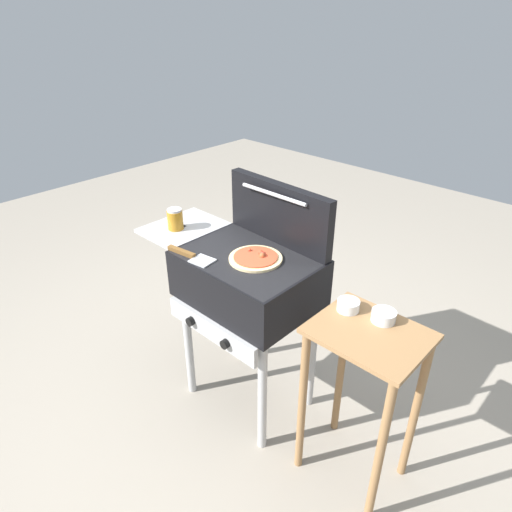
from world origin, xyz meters
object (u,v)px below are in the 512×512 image
(topping_bowl_near, at_px, (384,316))
(topping_bowl_far, at_px, (348,306))
(sauce_jar, at_px, (175,219))
(prep_table, at_px, (363,377))
(grill, at_px, (246,281))
(spatula, at_px, (190,255))
(pizza_pepperoni, at_px, (256,258))

(topping_bowl_near, relative_size, topping_bowl_far, 1.05)
(sauce_jar, xyz_separation_m, topping_bowl_far, (1.00, 0.11, -0.12))
(prep_table, bearing_deg, grill, -179.63)
(prep_table, bearing_deg, spatula, -167.44)
(grill, bearing_deg, pizza_pepperoni, 7.97)
(topping_bowl_near, bearing_deg, spatula, -161.41)
(prep_table, relative_size, topping_bowl_far, 8.70)
(pizza_pepperoni, distance_m, sauce_jar, 0.54)
(grill, distance_m, topping_bowl_near, 0.69)
(spatula, relative_size, topping_bowl_near, 2.69)
(topping_bowl_near, bearing_deg, topping_bowl_far, -166.51)
(grill, height_order, prep_table, grill)
(grill, xyz_separation_m, topping_bowl_near, (0.68, 0.10, 0.08))
(pizza_pepperoni, bearing_deg, topping_bowl_near, 8.63)
(pizza_pepperoni, relative_size, topping_bowl_near, 2.51)
(sauce_jar, xyz_separation_m, prep_table, (1.14, 0.05, -0.38))
(spatula, height_order, topping_bowl_near, spatula)
(pizza_pepperoni, relative_size, spatula, 0.94)
(pizza_pepperoni, distance_m, prep_table, 0.70)
(pizza_pepperoni, bearing_deg, sauce_jar, -174.50)
(spatula, bearing_deg, topping_bowl_near, 18.59)
(topping_bowl_far, bearing_deg, grill, -172.79)
(pizza_pepperoni, height_order, sauce_jar, sauce_jar)
(spatula, relative_size, topping_bowl_far, 2.83)
(topping_bowl_far, bearing_deg, spatula, -160.41)
(spatula, height_order, prep_table, spatula)
(grill, distance_m, pizza_pepperoni, 0.16)
(pizza_pepperoni, height_order, spatula, pizza_pepperoni)
(pizza_pepperoni, distance_m, spatula, 0.31)
(pizza_pepperoni, bearing_deg, spatula, -141.17)
(grill, relative_size, prep_table, 1.18)
(topping_bowl_near, bearing_deg, sauce_jar, -172.82)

